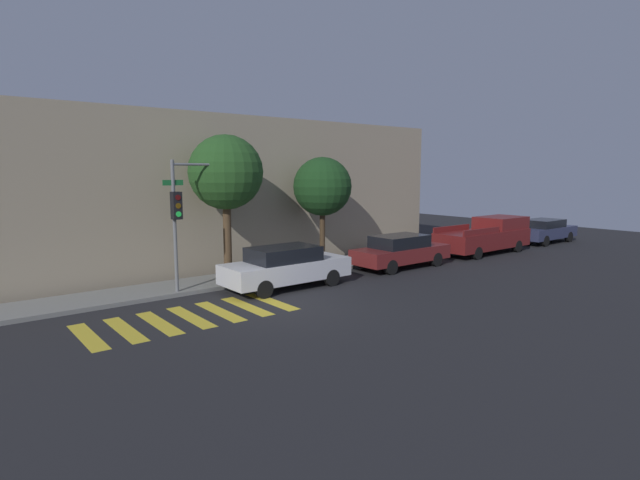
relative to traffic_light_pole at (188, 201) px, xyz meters
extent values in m
plane|color=black|center=(1.53, -3.37, -3.17)|extent=(60.00, 60.00, 0.00)
cube|color=slate|center=(1.53, 0.89, -3.10)|extent=(26.00, 2.12, 0.14)
cube|color=gray|center=(1.53, 5.35, 0.05)|extent=(26.00, 6.00, 6.44)
cube|color=gold|center=(-3.95, -2.57, -3.17)|extent=(0.45, 2.60, 0.00)
cube|color=gold|center=(-3.03, -2.57, -3.17)|extent=(0.45, 2.60, 0.00)
cube|color=gold|center=(-2.10, -2.57, -3.17)|extent=(0.45, 2.60, 0.00)
cube|color=gold|center=(-1.18, -2.57, -3.17)|extent=(0.45, 2.60, 0.00)
cube|color=gold|center=(-0.26, -2.57, -3.17)|extent=(0.45, 2.60, 0.00)
cube|color=gold|center=(0.67, -2.57, -3.17)|extent=(0.45, 2.60, 0.00)
cube|color=gold|center=(1.59, -2.57, -3.17)|extent=(0.45, 2.60, 0.00)
cylinder|color=slate|center=(-0.47, 0.08, -0.90)|extent=(0.12, 0.12, 4.54)
cube|color=black|center=(-0.47, -0.13, -0.12)|extent=(0.30, 0.30, 0.90)
cylinder|color=#4C0C0C|center=(-0.47, -0.29, 0.15)|extent=(0.18, 0.02, 0.18)
cylinder|color=#593D0A|center=(-0.47, -0.29, -0.12)|extent=(0.18, 0.02, 0.18)
cylinder|color=#26E54C|center=(-0.47, -0.29, -0.39)|extent=(0.18, 0.02, 0.18)
cube|color=#19662D|center=(-0.47, 0.08, 0.62)|extent=(0.70, 0.02, 0.18)
cylinder|color=slate|center=(0.46, 0.08, 1.21)|extent=(1.84, 0.08, 0.08)
sphere|color=#F9E5B2|center=(1.38, 0.08, 1.11)|extent=(0.36, 0.36, 0.36)
cube|color=silver|center=(3.08, -1.27, -2.53)|extent=(4.69, 1.76, 0.68)
cube|color=black|center=(2.96, -1.27, -1.93)|extent=(2.44, 1.55, 0.51)
cylinder|color=black|center=(4.53, -0.48, -2.87)|extent=(0.61, 0.22, 0.61)
cylinder|color=black|center=(4.53, -2.05, -2.87)|extent=(0.61, 0.22, 0.61)
cylinder|color=black|center=(1.62, -0.48, -2.87)|extent=(0.61, 0.22, 0.61)
cylinder|color=black|center=(1.62, -2.05, -2.87)|extent=(0.61, 0.22, 0.61)
cube|color=maroon|center=(9.12, -1.27, -2.57)|extent=(4.64, 1.70, 0.60)
cube|color=black|center=(9.00, -1.27, -2.01)|extent=(2.41, 1.50, 0.52)
cylinder|color=black|center=(10.56, -0.51, -2.87)|extent=(0.61, 0.22, 0.61)
cylinder|color=black|center=(10.56, -2.03, -2.87)|extent=(0.61, 0.22, 0.61)
cylinder|color=black|center=(7.68, -0.51, -2.87)|extent=(0.61, 0.22, 0.61)
cylinder|color=black|center=(7.68, -2.03, -2.87)|extent=(0.61, 0.22, 0.61)
cube|color=maroon|center=(15.20, -1.27, -2.44)|extent=(5.71, 1.96, 0.86)
cube|color=maroon|center=(16.77, -1.27, -1.69)|extent=(2.57, 1.81, 0.63)
cube|color=maroon|center=(13.78, -0.40, -1.87)|extent=(2.86, 0.08, 0.28)
cube|color=maroon|center=(13.78, -2.13, -1.87)|extent=(2.86, 0.08, 0.28)
cylinder|color=black|center=(16.97, -0.37, -2.87)|extent=(0.61, 0.22, 0.61)
cylinder|color=black|center=(16.97, -2.16, -2.87)|extent=(0.61, 0.22, 0.61)
cylinder|color=black|center=(13.43, -0.37, -2.87)|extent=(0.61, 0.22, 0.61)
cylinder|color=black|center=(13.43, -2.16, -2.87)|extent=(0.61, 0.22, 0.61)
cube|color=#2D3351|center=(21.41, -1.27, -2.56)|extent=(4.51, 1.77, 0.62)
cube|color=black|center=(21.30, -1.27, -2.03)|extent=(2.35, 1.56, 0.45)
cylinder|color=black|center=(22.81, -0.47, -2.87)|extent=(0.61, 0.22, 0.61)
cylinder|color=black|center=(22.81, -2.06, -2.87)|extent=(0.61, 0.22, 0.61)
cylinder|color=black|center=(20.02, -0.47, -2.87)|extent=(0.61, 0.22, 0.61)
cylinder|color=black|center=(20.02, -2.06, -2.87)|extent=(0.61, 0.22, 0.61)
cylinder|color=#4C3823|center=(1.88, 0.87, -1.63)|extent=(0.31, 0.31, 3.09)
sphere|color=#234C1E|center=(1.88, 0.87, 0.95)|extent=(2.75, 2.75, 2.75)
cylinder|color=#42301E|center=(6.45, 0.87, -1.88)|extent=(0.24, 0.24, 2.58)
sphere|color=#193D19|center=(6.45, 0.87, 0.34)|extent=(2.50, 2.50, 2.50)
camera|label=1|loc=(-6.91, -15.76, 0.99)|focal=28.00mm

